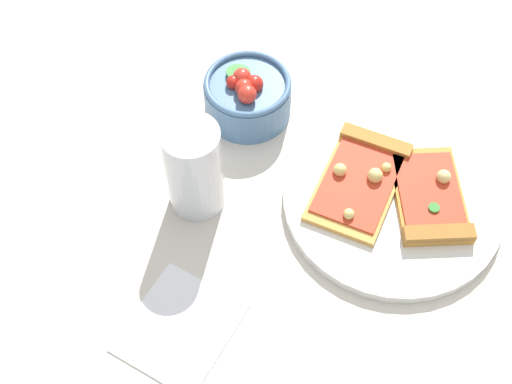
{
  "coord_description": "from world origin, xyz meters",
  "views": [
    {
      "loc": [
        -0.02,
        0.5,
        0.74
      ],
      "look_at": [
        0.14,
        0.05,
        0.03
      ],
      "focal_mm": 49.11,
      "sensor_mm": 36.0,
      "label": 1
    }
  ],
  "objects_px": {
    "pizza_slice_far": "(361,176)",
    "plate": "(392,201)",
    "paper_napkin": "(180,327)",
    "salad_bowl": "(247,95)",
    "pizza_slice_near": "(431,201)",
    "soda_glass": "(194,171)"
  },
  "relations": [
    {
      "from": "pizza_slice_far",
      "to": "plate",
      "type": "bearing_deg",
      "value": 162.74
    },
    {
      "from": "pizza_slice_far",
      "to": "paper_napkin",
      "type": "distance_m",
      "value": 0.29
    },
    {
      "from": "plate",
      "to": "salad_bowl",
      "type": "distance_m",
      "value": 0.24
    },
    {
      "from": "plate",
      "to": "pizza_slice_near",
      "type": "xyz_separation_m",
      "value": [
        -0.05,
        -0.01,
        0.01
      ]
    },
    {
      "from": "salad_bowl",
      "to": "soda_glass",
      "type": "height_order",
      "value": "soda_glass"
    },
    {
      "from": "plate",
      "to": "salad_bowl",
      "type": "xyz_separation_m",
      "value": [
        0.22,
        -0.08,
        0.03
      ]
    },
    {
      "from": "pizza_slice_near",
      "to": "paper_napkin",
      "type": "distance_m",
      "value": 0.34
    },
    {
      "from": "pizza_slice_near",
      "to": "paper_napkin",
      "type": "relative_size",
      "value": 1.29
    },
    {
      "from": "soda_glass",
      "to": "paper_napkin",
      "type": "xyz_separation_m",
      "value": [
        -0.05,
        0.17,
        -0.06
      ]
    },
    {
      "from": "pizza_slice_near",
      "to": "pizza_slice_far",
      "type": "height_order",
      "value": "pizza_slice_far"
    },
    {
      "from": "pizza_slice_near",
      "to": "salad_bowl",
      "type": "distance_m",
      "value": 0.28
    },
    {
      "from": "salad_bowl",
      "to": "pizza_slice_near",
      "type": "bearing_deg",
      "value": 164.88
    },
    {
      "from": "paper_napkin",
      "to": "soda_glass",
      "type": "bearing_deg",
      "value": -73.85
    },
    {
      "from": "plate",
      "to": "salad_bowl",
      "type": "relative_size",
      "value": 2.34
    },
    {
      "from": "pizza_slice_far",
      "to": "salad_bowl",
      "type": "height_order",
      "value": "salad_bowl"
    },
    {
      "from": "pizza_slice_far",
      "to": "paper_napkin",
      "type": "xyz_separation_m",
      "value": [
        0.14,
        0.26,
        -0.02
      ]
    },
    {
      "from": "pizza_slice_near",
      "to": "pizza_slice_far",
      "type": "xyz_separation_m",
      "value": [
        0.09,
        -0.01,
        0.0
      ]
    },
    {
      "from": "salad_bowl",
      "to": "soda_glass",
      "type": "bearing_deg",
      "value": 86.63
    },
    {
      "from": "pizza_slice_near",
      "to": "pizza_slice_far",
      "type": "relative_size",
      "value": 1.0
    },
    {
      "from": "plate",
      "to": "salad_bowl",
      "type": "bearing_deg",
      "value": -19.64
    },
    {
      "from": "soda_glass",
      "to": "pizza_slice_near",
      "type": "bearing_deg",
      "value": -163.18
    },
    {
      "from": "pizza_slice_far",
      "to": "soda_glass",
      "type": "distance_m",
      "value": 0.21
    }
  ]
}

